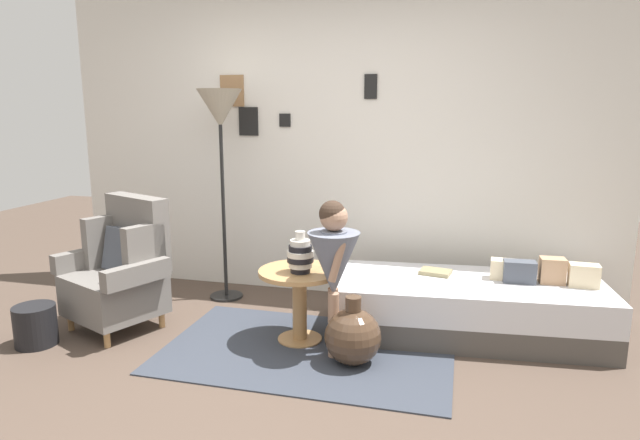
# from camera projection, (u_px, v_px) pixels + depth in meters

# --- Properties ---
(ground_plane) EXTENTS (12.00, 12.00, 0.00)m
(ground_plane) POSITION_uv_depth(u_px,v_px,m) (252.00, 399.00, 3.09)
(ground_plane) COLOR #4C3D33
(gallery_wall) EXTENTS (4.80, 0.12, 2.60)m
(gallery_wall) POSITION_uv_depth(u_px,v_px,m) (332.00, 145.00, 4.68)
(gallery_wall) COLOR silver
(gallery_wall) RESTS_ON ground
(rug) EXTENTS (1.92, 1.22, 0.01)m
(rug) POSITION_uv_depth(u_px,v_px,m) (308.00, 350.00, 3.70)
(rug) COLOR #333842
(rug) RESTS_ON ground
(armchair) EXTENTS (0.89, 0.79, 0.97)m
(armchair) POSITION_uv_depth(u_px,v_px,m) (121.00, 270.00, 4.04)
(armchair) COLOR tan
(armchair) RESTS_ON ground
(daybed) EXTENTS (1.96, 0.96, 0.40)m
(daybed) POSITION_uv_depth(u_px,v_px,m) (467.00, 307.00, 3.95)
(daybed) COLOR #4C4742
(daybed) RESTS_ON ground
(pillow_head) EXTENTS (0.20, 0.13, 0.16)m
(pillow_head) POSITION_uv_depth(u_px,v_px,m) (584.00, 275.00, 3.77)
(pillow_head) COLOR beige
(pillow_head) RESTS_ON daybed
(pillow_mid) EXTENTS (0.17, 0.13, 0.18)m
(pillow_mid) POSITION_uv_depth(u_px,v_px,m) (552.00, 271.00, 3.85)
(pillow_mid) COLOR tan
(pillow_mid) RESTS_ON daybed
(pillow_back) EXTENTS (0.22, 0.13, 0.15)m
(pillow_back) POSITION_uv_depth(u_px,v_px,m) (519.00, 272.00, 3.87)
(pillow_back) COLOR #474C56
(pillow_back) RESTS_ON daybed
(pillow_extra) EXTENTS (0.21, 0.13, 0.14)m
(pillow_extra) POSITION_uv_depth(u_px,v_px,m) (505.00, 269.00, 3.94)
(pillow_extra) COLOR beige
(pillow_extra) RESTS_ON daybed
(side_table) EXTENTS (0.57, 0.57, 0.52)m
(side_table) POSITION_uv_depth(u_px,v_px,m) (300.00, 290.00, 3.79)
(side_table) COLOR tan
(side_table) RESTS_ON ground
(vase_striped) EXTENTS (0.18, 0.18, 0.28)m
(vase_striped) POSITION_uv_depth(u_px,v_px,m) (300.00, 255.00, 3.69)
(vase_striped) COLOR black
(vase_striped) RESTS_ON side_table
(floor_lamp) EXTENTS (0.37, 0.37, 1.76)m
(floor_lamp) POSITION_uv_depth(u_px,v_px,m) (220.00, 119.00, 4.45)
(floor_lamp) COLOR black
(floor_lamp) RESTS_ON ground
(person_child) EXTENTS (0.34, 0.34, 1.04)m
(person_child) POSITION_uv_depth(u_px,v_px,m) (334.00, 259.00, 3.52)
(person_child) COLOR #A37A60
(person_child) RESTS_ON ground
(book_on_daybed) EXTENTS (0.25, 0.20, 0.03)m
(book_on_daybed) POSITION_uv_depth(u_px,v_px,m) (435.00, 272.00, 4.07)
(book_on_daybed) COLOR #8A7F59
(book_on_daybed) RESTS_ON daybed
(demijohn_near) EXTENTS (0.36, 0.36, 0.45)m
(demijohn_near) POSITION_uv_depth(u_px,v_px,m) (353.00, 336.00, 3.49)
(demijohn_near) COLOR #473323
(demijohn_near) RESTS_ON ground
(magazine_basket) EXTENTS (0.28, 0.28, 0.28)m
(magazine_basket) POSITION_uv_depth(u_px,v_px,m) (35.00, 325.00, 3.78)
(magazine_basket) COLOR black
(magazine_basket) RESTS_ON ground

